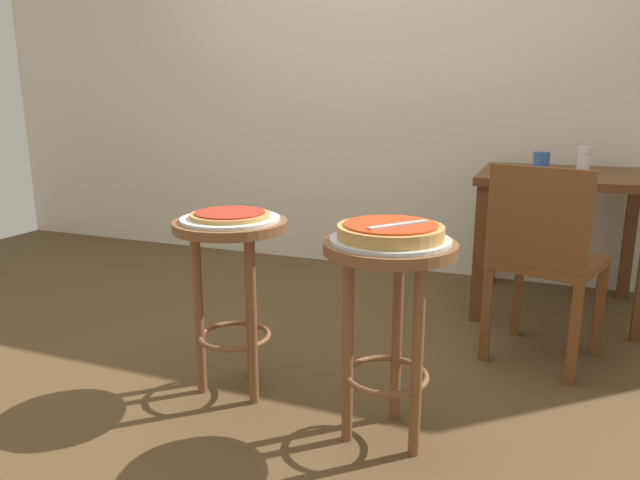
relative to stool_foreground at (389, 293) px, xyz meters
name	(u,v)px	position (x,y,z in m)	size (l,w,h in m)	color
ground_plane	(263,358)	(-0.66, 0.39, -0.51)	(6.00, 6.00, 0.00)	brown
back_wall	(376,35)	(-0.66, 2.04, 0.99)	(6.00, 0.10, 3.00)	beige
stool_foreground	(389,293)	(0.00, 0.00, 0.00)	(0.42, 0.42, 0.67)	brown
serving_plate_foreground	(390,240)	(0.00, 0.00, 0.17)	(0.38, 0.38, 0.01)	silver
pizza_foreground	(390,231)	(0.00, 0.00, 0.20)	(0.33, 0.33, 0.05)	tan
stool_middle	(232,264)	(-0.63, 0.11, 0.00)	(0.42, 0.42, 0.67)	brown
serving_plate_middle	(230,219)	(-0.63, 0.11, 0.17)	(0.36, 0.36, 0.01)	silver
pizza_middle	(230,215)	(-0.63, 0.11, 0.19)	(0.29, 0.29, 0.02)	tan
dining_table	(563,196)	(0.52, 1.54, 0.11)	(0.84, 0.78, 0.74)	#5B3319
cup_near_edge	(541,163)	(0.40, 1.41, 0.29)	(0.08, 0.08, 0.11)	#3360B2
cup_far_edge	(584,159)	(0.61, 1.67, 0.29)	(0.07, 0.07, 0.12)	silver
condiment_shaker	(586,165)	(0.61, 1.56, 0.27)	(0.04, 0.04, 0.08)	white
wooden_chair	(543,257)	(0.45, 0.79, -0.04)	(0.50, 0.50, 0.85)	brown
pizza_server_knife	(399,225)	(0.03, -0.02, 0.23)	(0.22, 0.02, 0.01)	silver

